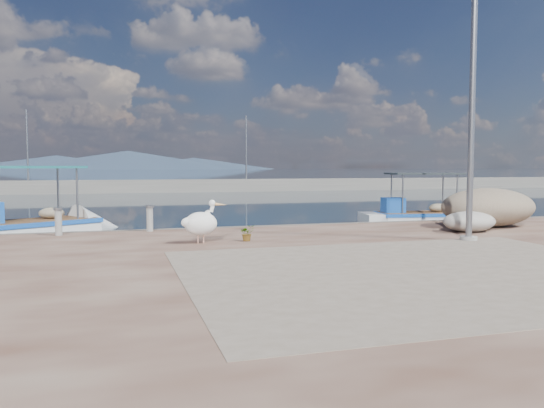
{
  "coord_description": "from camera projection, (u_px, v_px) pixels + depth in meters",
  "views": [
    {
      "loc": [
        -4.51,
        -11.48,
        2.41
      ],
      "look_at": [
        0.0,
        3.8,
        1.3
      ],
      "focal_mm": 35.0,
      "sensor_mm": 36.0,
      "label": 1
    }
  ],
  "objects": [
    {
      "name": "quay",
      "position": [
        492.0,
        339.0,
        6.67
      ],
      "size": [
        44.0,
        22.0,
        0.5
      ],
      "primitive_type": "cube",
      "color": "#4E2D22",
      "rests_on": "ground"
    },
    {
      "name": "boat_right",
      "position": [
        422.0,
        220.0,
        22.26
      ],
      "size": [
        5.49,
        2.55,
        2.54
      ],
      "rotation": [
        0.0,
        0.0,
        -0.16
      ],
      "color": "white",
      "rests_on": "ground"
    },
    {
      "name": "potted_plant",
      "position": [
        247.0,
        233.0,
        13.71
      ],
      "size": [
        0.41,
        0.36,
        0.42
      ],
      "primitive_type": "imported",
      "rotation": [
        0.0,
        0.0,
        0.1
      ],
      "color": "#33722D",
      "rests_on": "quay"
    },
    {
      "name": "breakwater",
      "position": [
        165.0,
        186.0,
        50.66
      ],
      "size": [
        120.0,
        2.2,
        7.5
      ],
      "color": "gray",
      "rests_on": "ground"
    },
    {
      "name": "mountains",
      "position": [
        123.0,
        161.0,
        634.9
      ],
      "size": [
        370.0,
        280.0,
        22.0
      ],
      "color": "#28384C",
      "rests_on": "ground"
    },
    {
      "name": "bollard_far",
      "position": [
        58.0,
        220.0,
        14.83
      ],
      "size": [
        0.26,
        0.26,
        0.78
      ],
      "color": "gray",
      "rests_on": "quay"
    },
    {
      "name": "pelican",
      "position": [
        201.0,
        223.0,
        13.31
      ],
      "size": [
        1.12,
        0.55,
        1.09
      ],
      "rotation": [
        0.0,
        0.0,
        0.05
      ],
      "color": "tan",
      "rests_on": "quay"
    },
    {
      "name": "quay_patch",
      "position": [
        428.0,
        270.0,
        9.81
      ],
      "size": [
        9.0,
        7.0,
        0.01
      ],
      "primitive_type": "cube",
      "color": "gray",
      "rests_on": "quay"
    },
    {
      "name": "lamp_post",
      "position": [
        471.0,
        113.0,
        13.67
      ],
      "size": [
        0.44,
        0.96,
        7.0
      ],
      "color": "gray",
      "rests_on": "quay"
    },
    {
      "name": "net_pile_d",
      "position": [
        469.0,
        222.0,
        15.67
      ],
      "size": [
        1.62,
        1.21,
        0.61
      ],
      "primitive_type": "ellipsoid",
      "color": "#B4B2A7",
      "rests_on": "quay"
    },
    {
      "name": "net_pile_c",
      "position": [
        488.0,
        207.0,
        17.03
      ],
      "size": [
        3.16,
        2.25,
        1.24
      ],
      "primitive_type": "ellipsoid",
      "color": "gray",
      "rests_on": "quay"
    },
    {
      "name": "boat_left",
      "position": [
        30.0,
        231.0,
        18.16
      ],
      "size": [
        6.12,
        4.69,
        2.86
      ],
      "rotation": [
        0.0,
        0.0,
        0.53
      ],
      "color": "white",
      "rests_on": "ground"
    },
    {
      "name": "ground",
      "position": [
        318.0,
        270.0,
        12.43
      ],
      "size": [
        1400.0,
        1400.0,
        0.0
      ],
      "primitive_type": "plane",
      "color": "#162635",
      "rests_on": "ground"
    },
    {
      "name": "bollard_near",
      "position": [
        150.0,
        217.0,
        15.76
      ],
      "size": [
        0.26,
        0.26,
        0.78
      ],
      "color": "gray",
      "rests_on": "quay"
    }
  ]
}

